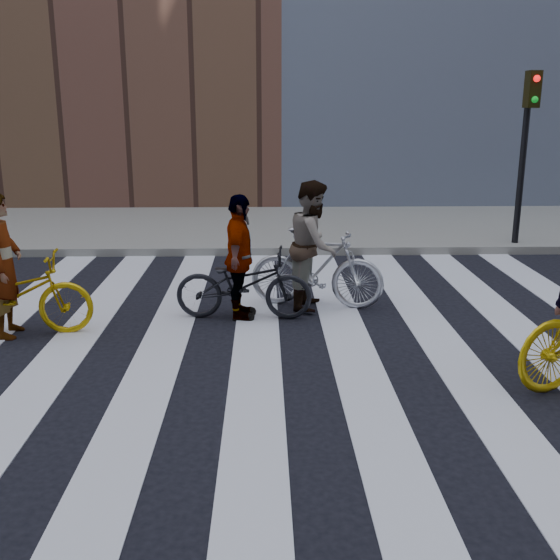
{
  "coord_description": "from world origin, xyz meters",
  "views": [
    {
      "loc": [
        -0.45,
        -6.9,
        2.76
      ],
      "look_at": [
        -0.28,
        0.3,
        0.81
      ],
      "focal_mm": 42.0,
      "sensor_mm": 36.0,
      "label": 1
    }
  ],
  "objects_px": {
    "traffic_signal": "(527,130)",
    "rider_mid": "(313,245)",
    "rider_left": "(3,265)",
    "bike_dark_rear": "(244,284)",
    "rider_rear": "(239,258)",
    "bike_silver_mid": "(317,268)",
    "bike_yellow_left": "(11,295)"
  },
  "relations": [
    {
      "from": "bike_silver_mid",
      "to": "rider_left",
      "type": "xyz_separation_m",
      "value": [
        -3.85,
        -1.06,
        0.33
      ]
    },
    {
      "from": "bike_yellow_left",
      "to": "bike_dark_rear",
      "type": "distance_m",
      "value": 2.87
    },
    {
      "from": "rider_mid",
      "to": "traffic_signal",
      "type": "bearing_deg",
      "value": -37.27
    },
    {
      "from": "bike_silver_mid",
      "to": "rider_mid",
      "type": "distance_m",
      "value": 0.33
    },
    {
      "from": "bike_silver_mid",
      "to": "rider_mid",
      "type": "relative_size",
      "value": 1.05
    },
    {
      "from": "traffic_signal",
      "to": "rider_left",
      "type": "height_order",
      "value": "traffic_signal"
    },
    {
      "from": "traffic_signal",
      "to": "bike_dark_rear",
      "type": "xyz_separation_m",
      "value": [
        -5.13,
        -3.96,
        -1.81
      ]
    },
    {
      "from": "rider_left",
      "to": "rider_rear",
      "type": "relative_size",
      "value": 1.07
    },
    {
      "from": "bike_yellow_left",
      "to": "bike_silver_mid",
      "type": "distance_m",
      "value": 3.95
    },
    {
      "from": "bike_silver_mid",
      "to": "bike_dark_rear",
      "type": "height_order",
      "value": "bike_silver_mid"
    },
    {
      "from": "bike_dark_rear",
      "to": "rider_rear",
      "type": "distance_m",
      "value": 0.36
    },
    {
      "from": "bike_yellow_left",
      "to": "bike_dark_rear",
      "type": "height_order",
      "value": "bike_yellow_left"
    },
    {
      "from": "rider_left",
      "to": "rider_rear",
      "type": "xyz_separation_m",
      "value": [
        2.81,
        0.58,
        -0.06
      ]
    },
    {
      "from": "bike_yellow_left",
      "to": "bike_silver_mid",
      "type": "height_order",
      "value": "bike_silver_mid"
    },
    {
      "from": "rider_left",
      "to": "rider_rear",
      "type": "distance_m",
      "value": 2.87
    },
    {
      "from": "bike_yellow_left",
      "to": "bike_silver_mid",
      "type": "bearing_deg",
      "value": -80.3
    },
    {
      "from": "traffic_signal",
      "to": "rider_rear",
      "type": "xyz_separation_m",
      "value": [
        -5.18,
        -3.96,
        -1.46
      ]
    },
    {
      "from": "bike_dark_rear",
      "to": "rider_mid",
      "type": "relative_size",
      "value": 1.01
    },
    {
      "from": "traffic_signal",
      "to": "rider_mid",
      "type": "relative_size",
      "value": 1.88
    },
    {
      "from": "rider_mid",
      "to": "rider_rear",
      "type": "bearing_deg",
      "value": 128.7
    },
    {
      "from": "rider_rear",
      "to": "rider_left",
      "type": "bearing_deg",
      "value": 105.87
    },
    {
      "from": "bike_dark_rear",
      "to": "rider_rear",
      "type": "bearing_deg",
      "value": 94.16
    },
    {
      "from": "bike_silver_mid",
      "to": "rider_rear",
      "type": "distance_m",
      "value": 1.18
    },
    {
      "from": "traffic_signal",
      "to": "rider_mid",
      "type": "height_order",
      "value": "traffic_signal"
    },
    {
      "from": "bike_silver_mid",
      "to": "rider_mid",
      "type": "bearing_deg",
      "value": 102.98
    },
    {
      "from": "bike_yellow_left",
      "to": "bike_dark_rear",
      "type": "xyz_separation_m",
      "value": [
        2.81,
        0.58,
        -0.04
      ]
    },
    {
      "from": "rider_left",
      "to": "rider_rear",
      "type": "height_order",
      "value": "rider_left"
    },
    {
      "from": "bike_dark_rear",
      "to": "rider_left",
      "type": "distance_m",
      "value": 2.94
    },
    {
      "from": "traffic_signal",
      "to": "rider_left",
      "type": "bearing_deg",
      "value": -150.38
    },
    {
      "from": "traffic_signal",
      "to": "bike_yellow_left",
      "type": "bearing_deg",
      "value": -150.23
    },
    {
      "from": "bike_silver_mid",
      "to": "rider_left",
      "type": "bearing_deg",
      "value": 118.39
    },
    {
      "from": "traffic_signal",
      "to": "rider_left",
      "type": "distance_m",
      "value": 9.29
    }
  ]
}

